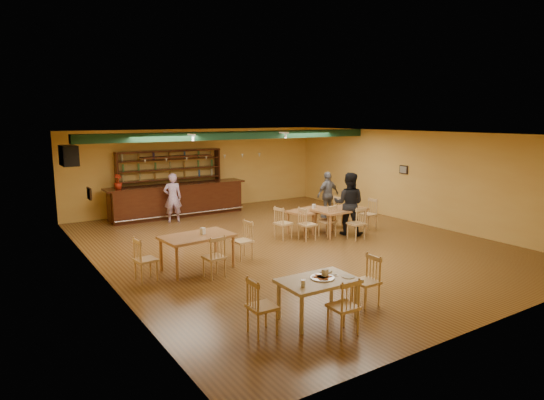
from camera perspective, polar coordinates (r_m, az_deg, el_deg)
floor at (r=13.00m, az=2.23°, el=-5.30°), size 12.00×12.00×0.00m
ceiling_beam at (r=14.93m, az=-3.93°, el=7.84°), size 10.00×0.30×0.25m
track_rail_left at (r=14.70m, az=-11.30°, el=7.91°), size 0.05×2.50×0.05m
track_rail_right at (r=16.15m, az=-0.58°, el=8.28°), size 0.05×2.50×0.05m
ac_unit at (r=14.70m, az=-23.36°, el=4.98°), size 0.34×0.70×0.48m
picture_left at (r=11.61m, az=-21.30°, el=0.74°), size 0.04×0.34×0.28m
picture_right at (r=16.34m, az=15.68°, el=3.57°), size 0.04×0.34×0.28m
bar_counter at (r=16.78m, az=-11.38°, el=-0.01°), size 4.93×0.85×1.13m
back_bar_hutch at (r=17.28m, az=-12.22°, el=2.18°), size 3.82×0.40×2.28m
poinsettia at (r=16.05m, az=-18.20°, el=2.15°), size 0.35×0.35×0.49m
dining_table_b at (r=14.21m, az=4.67°, el=-2.55°), size 1.51×1.07×0.69m
dining_table_c at (r=10.92m, az=-9.02°, el=-6.26°), size 1.67×1.09×0.79m
dining_table_d at (r=14.09m, az=8.16°, el=-2.58°), size 1.56×0.96×0.77m
near_table at (r=8.30m, az=5.56°, el=-11.85°), size 1.33×0.88×0.70m
pizza_tray at (r=8.23m, az=6.12°, el=-9.38°), size 0.52×0.52×0.01m
parmesan_shaker at (r=7.81m, az=3.79°, el=-10.06°), size 0.08×0.08×0.11m
napkin_stack at (r=8.50m, az=6.57°, el=-8.68°), size 0.24×0.22×0.03m
pizza_server at (r=8.34m, az=6.68°, el=-9.04°), size 0.33×0.20×0.00m
side_plate at (r=8.35m, az=9.23°, el=-9.16°), size 0.22×0.22×0.01m
patron_bar at (r=15.81m, az=-11.96°, el=0.27°), size 0.67×0.51×1.63m
patron_right_a at (r=14.00m, az=9.30°, el=-0.44°), size 1.12×1.14×1.85m
patron_right_b at (r=16.27m, az=6.79°, el=0.63°), size 0.95×0.44×1.59m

